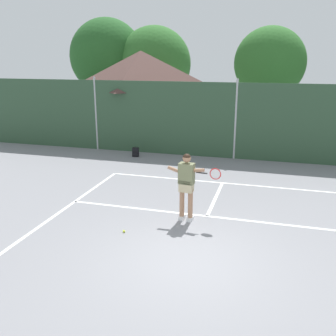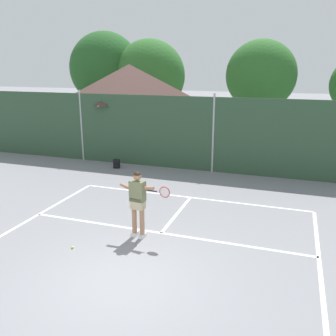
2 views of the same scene
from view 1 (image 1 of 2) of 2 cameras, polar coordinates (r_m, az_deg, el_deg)
ground_plane at (r=8.50m, az=2.87°, el=-13.69°), size 120.00×120.00×0.00m
court_markings at (r=9.05m, az=3.82°, el=-11.69°), size 8.30×11.10×0.01m
chainlink_fence at (r=16.47m, az=10.12°, el=6.91°), size 26.09×0.09×3.40m
clubhouse_building at (r=20.64m, az=-4.01°, el=11.08°), size 5.79×5.04×4.58m
treeline_backdrop at (r=25.39m, az=6.17°, el=15.43°), size 24.50×4.61×6.85m
tennis_player at (r=10.00m, az=2.86°, el=-1.98°), size 1.44×0.30×1.85m
tennis_ball at (r=9.75m, az=-6.64°, el=-9.42°), size 0.07×0.07×0.07m
backpack_black at (r=16.88m, az=-4.91°, el=2.36°), size 0.31×0.29×0.46m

